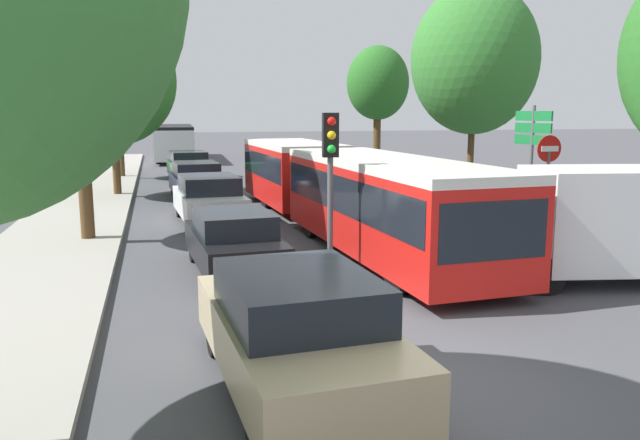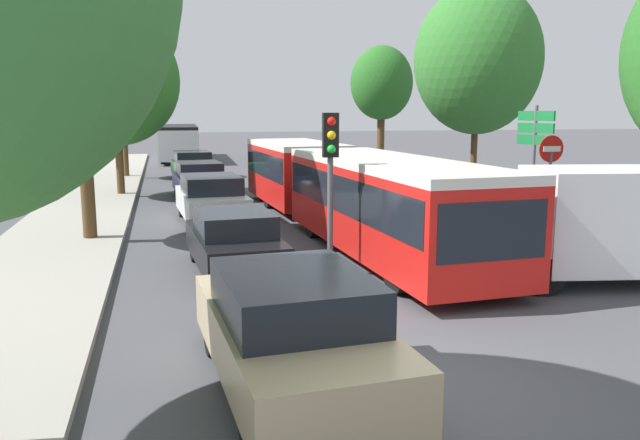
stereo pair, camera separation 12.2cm
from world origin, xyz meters
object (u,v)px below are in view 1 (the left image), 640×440
queued_car_navy (196,180)px  tree_left_mid (76,44)px  articulated_bus (339,185)px  queued_car_black (234,241)px  queued_car_green (189,166)px  no_entry_sign (548,171)px  queued_car_white (209,199)px  city_bus_rear (174,140)px  tree_left_far (113,83)px  white_van (621,221)px  tree_left_distant (120,104)px  tree_right_far (379,85)px  traffic_light (330,157)px  queued_car_tan (296,330)px  direction_sign_post (532,142)px  tree_right_mid (475,64)px

queued_car_navy → tree_left_mid: tree_left_mid is taller
articulated_bus → queued_car_black: 5.32m
queued_car_green → no_entry_sign: bearing=-158.1°
queued_car_black → queued_car_white: 6.30m
city_bus_rear → tree_left_far: (-2.84, -19.82, 3.09)m
city_bus_rear → white_van: size_ratio=2.17×
queued_car_green → tree_left_distant: size_ratio=0.79×
tree_left_far → queued_car_white: bearing=-66.0°
articulated_bus → tree_right_far: 16.29m
white_van → queued_car_navy: bearing=-51.7°
queued_car_white → tree_left_mid: tree_left_mid is taller
traffic_light → no_entry_sign: traffic_light is taller
white_van → queued_car_black: bearing=-8.6°
no_entry_sign → queued_car_white: bearing=-121.8°
white_van → tree_right_far: tree_right_far is taller
white_van → queued_car_white: bearing=-39.1°
queued_car_tan → tree_left_far: tree_left_far is taller
queued_car_black → queued_car_green: bearing=-3.6°
queued_car_tan → tree_right_far: (9.94, 24.41, 4.02)m
no_entry_sign → direction_sign_post: size_ratio=0.78×
traffic_light → direction_sign_post: size_ratio=0.94×
articulated_bus → direction_sign_post: (5.47, -1.12, 1.21)m
tree_right_mid → tree_right_far: bearing=90.9°
articulated_bus → tree_left_mid: bearing=-93.9°
tree_left_mid → tree_right_far: tree_left_mid is taller
articulated_bus → queued_car_navy: (-3.53, 8.01, -0.61)m
queued_car_white → direction_sign_post: size_ratio=1.21×
city_bus_rear → traffic_light: 33.83m
queued_car_tan → queued_car_green: (-0.02, 24.59, -0.01)m
white_van → tree_left_distant: tree_left_distant is taller
queued_car_green → tree_right_far: (9.96, -0.18, 4.03)m
tree_right_mid → tree_right_far: 9.96m
queued_car_tan → no_entry_sign: 10.96m
no_entry_sign → tree_left_distant: size_ratio=0.51×
tree_left_far → traffic_light: bearing=-70.3°
queued_car_tan → queued_car_black: size_ratio=1.12×
queued_car_green → tree_right_far: tree_right_far is taller
city_bus_rear → tree_right_far: (10.19, -14.50, 3.37)m
no_entry_sign → tree_right_mid: bearing=166.6°
queued_car_black → tree_right_far: 21.41m
queued_car_tan → queued_car_white: size_ratio=1.01×
queued_car_navy → queued_car_green: queued_car_green is taller
white_van → direction_sign_post: size_ratio=1.47×
articulated_bus → queued_car_green: size_ratio=3.65×
no_entry_sign → traffic_light: bearing=-73.7°
queued_car_black → queued_car_navy: (-0.02, 11.94, 0.06)m
queued_car_tan → queued_car_navy: (-0.07, 17.87, -0.02)m
queued_car_navy → no_entry_sign: no_entry_sign is taller
traffic_light → tree_left_distant: tree_left_distant is taller
queued_car_black → tree_left_far: size_ratio=0.55×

